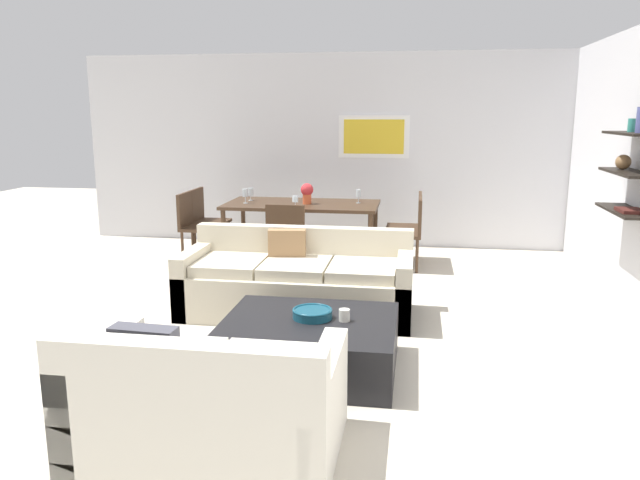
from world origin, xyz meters
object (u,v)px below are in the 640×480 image
(sofa_beige, at_px, (297,283))
(candle_jar, at_px, (344,315))
(dining_chair_foot, at_px, (287,236))
(decorative_bowl, at_px, (312,313))
(wine_glass_left_far, at_px, (250,192))
(wine_glass_foot, at_px, (295,200))
(wine_glass_left_near, at_px, (245,193))
(dining_chair_left_far, at_px, (205,216))
(coffee_table, at_px, (309,345))
(dining_chair_right_near, at_px, (410,228))
(dining_chair_right_far, at_px, (411,222))
(centerpiece_vase, at_px, (307,192))
(dining_table, at_px, (302,208))
(dining_chair_left_near, at_px, (194,222))
(wine_glass_right_far, at_px, (358,194))
(loveseat_white, at_px, (208,403))

(sofa_beige, bearing_deg, candle_jar, -64.16)
(sofa_beige, distance_m, dining_chair_foot, 1.24)
(decorative_bowl, bearing_deg, wine_glass_left_far, 112.48)
(wine_glass_foot, relative_size, wine_glass_left_near, 0.82)
(dining_chair_left_far, bearing_deg, wine_glass_foot, -25.55)
(coffee_table, height_order, wine_glass_foot, wine_glass_foot)
(decorative_bowl, height_order, dining_chair_right_near, dining_chair_right_near)
(dining_chair_right_far, height_order, centerpiece_vase, centerpiece_vase)
(candle_jar, height_order, dining_table, dining_table)
(dining_chair_right_near, bearing_deg, wine_glass_left_far, 170.60)
(dining_chair_right_near, xyz_separation_m, dining_chair_left_near, (-2.75, 0.00, 0.00))
(sofa_beige, height_order, wine_glass_left_far, wine_glass_left_far)
(dining_chair_left_near, relative_size, wine_glass_left_near, 4.80)
(dining_chair_left_near, xyz_separation_m, wine_glass_left_far, (0.67, 0.35, 0.36))
(sofa_beige, distance_m, dining_chair_left_near, 2.54)
(dining_chair_right_near, height_order, dining_chair_right_far, same)
(wine_glass_right_far, xyz_separation_m, wine_glass_left_far, (-1.42, -0.00, -0.01))
(dining_chair_foot, bearing_deg, dining_chair_right_far, 39.25)
(dining_chair_right_far, xyz_separation_m, wine_glass_left_near, (-2.09, -0.35, 0.37))
(dining_chair_right_far, xyz_separation_m, wine_glass_left_far, (-2.09, -0.10, 0.36))
(loveseat_white, distance_m, dining_chair_left_far, 5.06)
(dining_chair_right_near, xyz_separation_m, wine_glass_foot, (-1.38, -0.21, 0.35))
(sofa_beige, xyz_separation_m, wine_glass_left_near, (-1.06, 1.95, 0.59))
(dining_chair_right_far, distance_m, wine_glass_right_far, 0.77)
(coffee_table, bearing_deg, dining_table, 101.58)
(dining_chair_foot, bearing_deg, centerpiece_vase, 85.04)
(dining_table, distance_m, dining_chair_left_near, 1.41)
(coffee_table, distance_m, dining_table, 3.44)
(coffee_table, bearing_deg, loveseat_white, -106.93)
(loveseat_white, xyz_separation_m, wine_glass_foot, (-0.32, 4.10, 0.57))
(coffee_table, relative_size, dining_chair_right_near, 1.45)
(loveseat_white, bearing_deg, wine_glass_right_far, 85.20)
(dining_chair_right_near, bearing_deg, candle_jar, -98.03)
(dining_chair_foot, relative_size, wine_glass_right_far, 5.13)
(candle_jar, relative_size, dining_chair_foot, 0.10)
(dining_table, bearing_deg, dining_chair_left_far, 170.81)
(sofa_beige, xyz_separation_m, dining_chair_left_near, (-1.72, 1.85, 0.21))
(candle_jar, height_order, wine_glass_foot, wine_glass_foot)
(decorative_bowl, bearing_deg, candle_jar, -6.12)
(coffee_table, bearing_deg, dining_chair_foot, 105.69)
(candle_jar, relative_size, wine_glass_foot, 0.59)
(decorative_bowl, bearing_deg, wine_glass_foot, 103.79)
(dining_chair_right_far, xyz_separation_m, wine_glass_foot, (-1.38, -0.66, 0.35))
(candle_jar, distance_m, dining_chair_foot, 2.58)
(wine_glass_left_near, bearing_deg, decorative_bowl, -65.97)
(decorative_bowl, xyz_separation_m, wine_glass_right_far, (0.01, 3.40, 0.45))
(loveseat_white, height_order, dining_chair_right_far, dining_chair_right_far)
(decorative_bowl, height_order, wine_glass_foot, wine_glass_foot)
(coffee_table, relative_size, dining_chair_left_far, 1.45)
(dining_table, xyz_separation_m, wine_glass_left_far, (-0.71, 0.12, 0.18))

